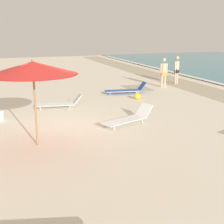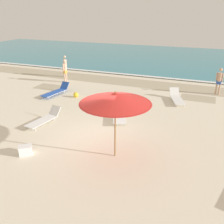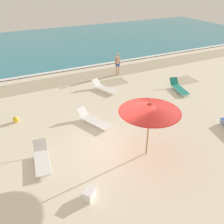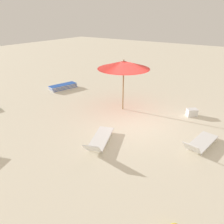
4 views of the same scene
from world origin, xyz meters
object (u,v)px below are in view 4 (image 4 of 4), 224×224
at_px(sun_lounger_near_water_left, 200,143).
at_px(cooler_box, 192,112).
at_px(sun_lounger_under_umbrella, 99,140).
at_px(lounger_stack, 63,87).
at_px(beach_umbrella, 124,65).

relative_size(sun_lounger_near_water_left, cooler_box, 3.40).
distance_m(sun_lounger_under_umbrella, cooler_box, 5.14).
bearing_deg(sun_lounger_under_umbrella, lounger_stack, -54.25).
bearing_deg(beach_umbrella, lounger_stack, -6.73).
xyz_separation_m(beach_umbrella, cooler_box, (-3.27, -1.20, -2.16)).
relative_size(lounger_stack, sun_lounger_under_umbrella, 0.89).
xyz_separation_m(beach_umbrella, sun_lounger_under_umbrella, (-1.09, 3.47, -2.13)).
xyz_separation_m(lounger_stack, cooler_box, (-8.33, -0.60, 0.02)).
relative_size(beach_umbrella, lounger_stack, 1.30).
height_order(beach_umbrella, cooler_box, beach_umbrella).
distance_m(beach_umbrella, sun_lounger_near_water_left, 5.07).
bearing_deg(cooler_box, lounger_stack, 145.10).
bearing_deg(sun_lounger_under_umbrella, cooler_box, -135.86).
relative_size(sun_lounger_under_umbrella, sun_lounger_near_water_left, 1.08).
height_order(lounger_stack, cooler_box, cooler_box).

